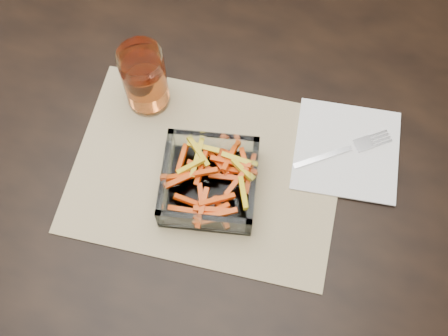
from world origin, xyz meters
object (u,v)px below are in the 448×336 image
at_px(glass_bowl, 209,183).
at_px(fork, 346,150).
at_px(dining_table, 150,132).
at_px(tumbler, 145,80).

relative_size(glass_bowl, fork, 1.18).
height_order(dining_table, tumbler, tumbler).
distance_m(glass_bowl, fork, 0.25).
xyz_separation_m(glass_bowl, tumbler, (-0.16, 0.13, 0.04)).
bearing_deg(tumbler, dining_table, -95.26).
xyz_separation_m(tumbler, fork, (0.36, 0.01, -0.06)).
bearing_deg(fork, tumbler, -126.15).
height_order(dining_table, glass_bowl, glass_bowl).
distance_m(glass_bowl, tumbler, 0.21).
xyz_separation_m(dining_table, fork, (0.36, 0.03, 0.10)).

